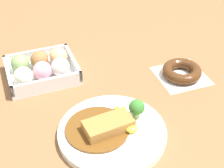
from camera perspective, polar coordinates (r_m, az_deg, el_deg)
name	(u,v)px	position (r m, az deg, el deg)	size (l,w,h in m)	color
ground_plane	(111,95)	(0.86, -0.22, -1.90)	(1.60, 1.60, 0.00)	brown
curry_plate	(112,131)	(0.75, -0.03, -7.92)	(0.24, 0.24, 0.07)	white
donut_box	(41,68)	(0.93, -11.90, 2.64)	(0.19, 0.16, 0.06)	white
chocolate_ring_donut	(182,72)	(0.94, 11.76, 2.09)	(0.13, 0.13, 0.03)	white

